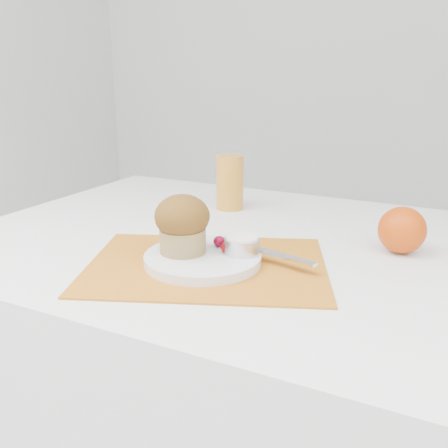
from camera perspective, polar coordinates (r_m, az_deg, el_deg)
The scene contains 11 objects.
table at distance 1.13m, azimuth 4.42°, elevation -20.33°, with size 1.20×0.80×0.75m, color white.
placemat at distance 0.84m, azimuth -1.99°, elevation -4.71°, with size 0.40×0.29×0.00m, color #C06E1A.
plate at distance 0.84m, azimuth -2.44°, elevation -3.97°, with size 0.20×0.20×0.02m, color white.
ramekin at distance 0.84m, azimuth 2.08°, elevation -2.50°, with size 0.06×0.06×0.03m, color silver.
cream at distance 0.83m, azimuth 2.09°, elevation -1.65°, with size 0.05×0.05×0.01m, color white.
raspberry_near at distance 0.87m, azimuth -0.55°, elevation -1.99°, with size 0.02×0.02×0.02m, color #570217.
raspberry_far at distance 0.84m, azimuth 0.35°, elevation -2.65°, with size 0.02×0.02×0.02m, color #550205.
butter_knife at distance 0.84m, azimuth 4.98°, elevation -3.18°, with size 0.19×0.01×0.00m, color silver.
orange at distance 0.94m, azimuth 19.68°, elevation -0.66°, with size 0.08×0.08×0.08m, color #C24106.
juice_glass at distance 1.17m, azimuth 0.67°, elevation 4.80°, with size 0.06×0.06×0.13m, color orange.
muffin at distance 0.83m, azimuth -4.78°, elevation 0.09°, with size 0.10×0.10×0.10m.
Camera 1 is at (0.33, -0.79, 1.07)m, focal length 40.00 mm.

